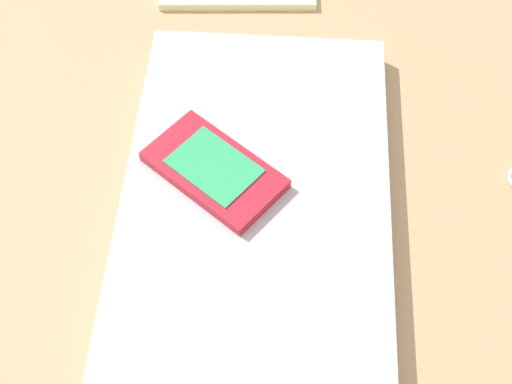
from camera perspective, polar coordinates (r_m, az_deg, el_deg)
desk_surface at (r=65.08cm, az=-3.41°, el=4.90°), size 120.00×80.00×3.00cm
laptop_closed at (r=57.46cm, az=-0.00°, el=-0.44°), size 35.22×22.72×2.42cm
cell_phone_on_laptop at (r=56.97cm, az=-3.35°, el=1.77°), size 11.63×12.21×1.11cm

